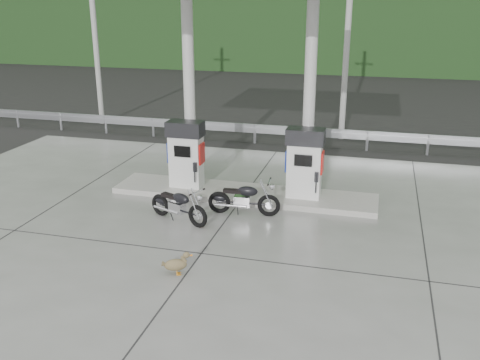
% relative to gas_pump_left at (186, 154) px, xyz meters
% --- Properties ---
extents(ground, '(160.00, 160.00, 0.00)m').
position_rel_gas_pump_left_xyz_m(ground, '(1.60, -2.50, -1.07)').
color(ground, black).
rests_on(ground, ground).
extents(forecourt_apron, '(18.00, 14.00, 0.02)m').
position_rel_gas_pump_left_xyz_m(forecourt_apron, '(1.60, -2.50, -1.06)').
color(forecourt_apron, slate).
rests_on(forecourt_apron, ground).
extents(pump_island, '(7.00, 1.40, 0.15)m').
position_rel_gas_pump_left_xyz_m(pump_island, '(1.60, 0.00, -0.98)').
color(pump_island, gray).
rests_on(pump_island, forecourt_apron).
extents(gas_pump_left, '(0.95, 0.55, 1.80)m').
position_rel_gas_pump_left_xyz_m(gas_pump_left, '(0.00, 0.00, 0.00)').
color(gas_pump_left, silver).
rests_on(gas_pump_left, pump_island).
extents(gas_pump_right, '(0.95, 0.55, 1.80)m').
position_rel_gas_pump_left_xyz_m(gas_pump_right, '(3.20, 0.00, 0.00)').
color(gas_pump_right, silver).
rests_on(gas_pump_right, pump_island).
extents(canopy_column_left, '(0.30, 0.30, 5.00)m').
position_rel_gas_pump_left_xyz_m(canopy_column_left, '(0.00, 0.40, 1.60)').
color(canopy_column_left, silver).
rests_on(canopy_column_left, pump_island).
extents(canopy_column_right, '(0.30, 0.30, 5.00)m').
position_rel_gas_pump_left_xyz_m(canopy_column_right, '(3.20, 0.40, 1.60)').
color(canopy_column_right, silver).
rests_on(canopy_column_right, pump_island).
extents(guardrail, '(26.00, 0.16, 1.42)m').
position_rel_gas_pump_left_xyz_m(guardrail, '(1.60, 5.50, -0.36)').
color(guardrail, '#929499').
rests_on(guardrail, ground).
extents(road, '(60.00, 7.00, 0.01)m').
position_rel_gas_pump_left_xyz_m(road, '(1.60, 9.00, -1.07)').
color(road, black).
rests_on(road, ground).
extents(utility_pole_a, '(0.22, 0.22, 8.00)m').
position_rel_gas_pump_left_xyz_m(utility_pole_a, '(-6.40, 7.00, 2.93)').
color(utility_pole_a, '#9A9A95').
rests_on(utility_pole_a, ground).
extents(utility_pole_b, '(0.22, 0.22, 8.00)m').
position_rel_gas_pump_left_xyz_m(utility_pole_b, '(3.60, 7.00, 2.93)').
color(utility_pole_b, '#9A9A95').
rests_on(utility_pole_b, ground).
extents(tree_band, '(80.00, 6.00, 6.00)m').
position_rel_gas_pump_left_xyz_m(tree_band, '(1.60, 27.50, 1.93)').
color(tree_band, black).
rests_on(tree_band, ground).
extents(forested_hills, '(100.00, 40.00, 140.00)m').
position_rel_gas_pump_left_xyz_m(forested_hills, '(1.60, 57.50, -1.07)').
color(forested_hills, black).
rests_on(forested_hills, ground).
extents(motorcycle_left, '(1.70, 1.08, 0.77)m').
position_rel_gas_pump_left_xyz_m(motorcycle_left, '(0.53, -2.01, -0.67)').
color(motorcycle_left, black).
rests_on(motorcycle_left, forecourt_apron).
extents(motorcycle_right, '(1.70, 0.66, 0.79)m').
position_rel_gas_pump_left_xyz_m(motorcycle_right, '(1.92, -1.21, -0.66)').
color(motorcycle_right, black).
rests_on(motorcycle_right, forecourt_apron).
extents(duck, '(0.55, 0.35, 0.39)m').
position_rel_gas_pump_left_xyz_m(duck, '(1.41, -4.45, -0.86)').
color(duck, brown).
rests_on(duck, forecourt_apron).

